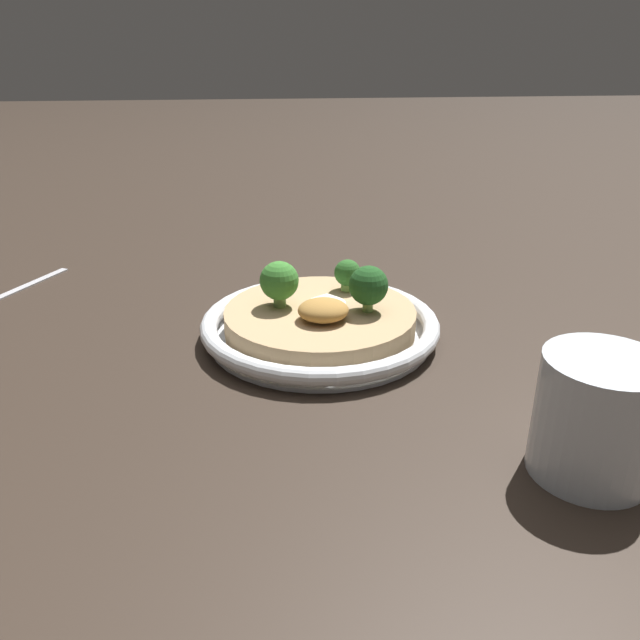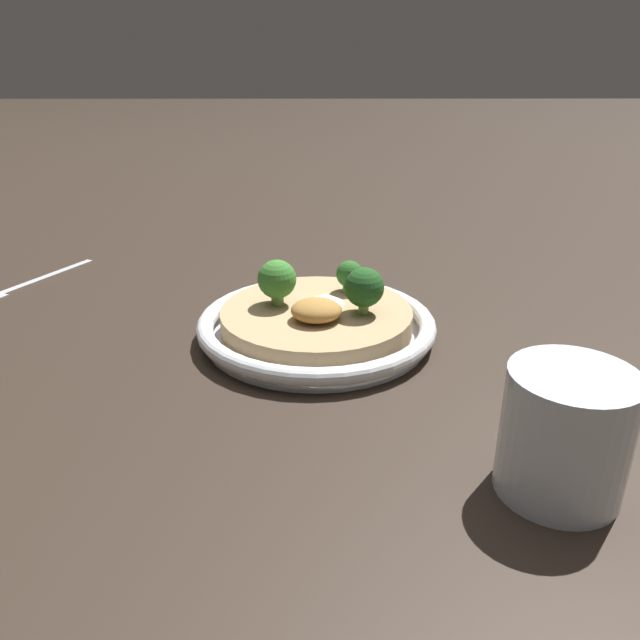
% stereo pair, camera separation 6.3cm
% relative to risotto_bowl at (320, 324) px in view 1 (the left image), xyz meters
% --- Properties ---
extents(ground_plane, '(6.00, 6.00, 0.00)m').
position_rel_risotto_bowl_xyz_m(ground_plane, '(0.00, 0.00, -0.02)').
color(ground_plane, '#2D231C').
extents(risotto_bowl, '(0.24, 0.24, 0.03)m').
position_rel_risotto_bowl_xyz_m(risotto_bowl, '(0.00, 0.00, 0.00)').
color(risotto_bowl, silver).
rests_on(risotto_bowl, ground_plane).
extents(cheese_sprinkle, '(0.04, 0.04, 0.01)m').
position_rel_risotto_bowl_xyz_m(cheese_sprinkle, '(-0.01, -0.02, 0.02)').
color(cheese_sprinkle, white).
rests_on(cheese_sprinkle, risotto_bowl).
extents(crispy_onion_garnish, '(0.05, 0.04, 0.02)m').
position_rel_risotto_bowl_xyz_m(crispy_onion_garnish, '(0.00, 0.03, 0.03)').
color(crispy_onion_garnish, '#A37538').
rests_on(crispy_onion_garnish, risotto_bowl).
extents(broccoli_right, '(0.04, 0.04, 0.05)m').
position_rel_risotto_bowl_xyz_m(broccoli_right, '(0.04, -0.01, 0.04)').
color(broccoli_right, '#668E47').
rests_on(broccoli_right, risotto_bowl).
extents(broccoli_left, '(0.04, 0.04, 0.05)m').
position_rel_risotto_bowl_xyz_m(broccoli_left, '(-0.05, 0.01, 0.04)').
color(broccoli_left, '#759E4C').
rests_on(broccoli_left, risotto_bowl).
extents(broccoli_front_left, '(0.03, 0.03, 0.03)m').
position_rel_risotto_bowl_xyz_m(broccoli_front_left, '(-0.04, -0.05, 0.03)').
color(broccoli_front_left, '#759E4C').
rests_on(broccoli_front_left, risotto_bowl).
extents(drinking_glass, '(0.08, 0.08, 0.09)m').
position_rel_risotto_bowl_xyz_m(drinking_glass, '(-0.16, 0.24, 0.03)').
color(drinking_glass, silver).
rests_on(drinking_glass, ground_plane).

